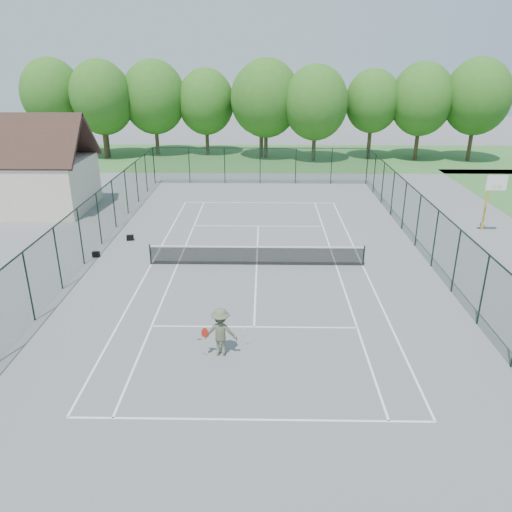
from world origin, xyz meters
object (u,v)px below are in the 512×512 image
(basketball_goal, at_px, (492,192))
(tennis_player, at_px, (221,332))
(sports_bag_a, at_px, (96,254))
(tennis_net, at_px, (257,255))

(basketball_goal, relative_size, tennis_player, 1.99)
(sports_bag_a, bearing_deg, tennis_player, -51.24)
(tennis_net, distance_m, sports_bag_a, 8.75)
(tennis_net, xyz_separation_m, tennis_player, (-1.15, -8.36, 0.34))
(sports_bag_a, height_order, tennis_player, tennis_player)
(tennis_net, relative_size, tennis_player, 6.05)
(sports_bag_a, bearing_deg, tennis_net, -6.53)
(tennis_net, height_order, tennis_player, tennis_player)
(tennis_net, bearing_deg, basketball_goal, 21.26)
(tennis_player, bearing_deg, basketball_goal, 42.38)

